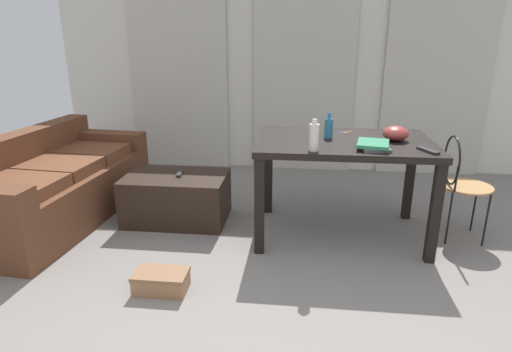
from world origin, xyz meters
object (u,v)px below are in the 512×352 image
wire_chair (459,176)px  tv_remote_primary (180,174)px  tv_remote_on_table (428,151)px  craft_table (344,153)px  bottle_near (314,137)px  book_stack (373,145)px  bowl (396,133)px  scissors (348,132)px  bottle_far (329,128)px  coffee_table (177,198)px  couch (52,186)px  shoebox (161,281)px

wire_chair → tv_remote_primary: 2.29m
wire_chair → tv_remote_primary: (-2.29, 0.11, -0.10)m
tv_remote_on_table → tv_remote_primary: (-1.93, 0.44, -0.38)m
wire_chair → tv_remote_primary: size_ratio=5.25×
craft_table → bottle_near: (-0.25, -0.35, 0.20)m
book_stack → tv_remote_primary: size_ratio=1.88×
bowl → scissors: (-0.33, 0.24, -0.05)m
craft_table → bottle_near: bearing=-125.4°
bottle_far → bowl: size_ratio=1.00×
coffee_table → bottle_far: 1.46m
craft_table → book_stack: size_ratio=4.45×
bowl → tv_remote_on_table: size_ratio=1.06×
craft_table → tv_remote_primary: craft_table is taller
bowl → book_stack: bearing=-127.4°
craft_table → book_stack: (0.18, -0.24, 0.13)m
tv_remote_on_table → couch: bearing=148.0°
coffee_table → craft_table: size_ratio=0.65×
scissors → shoebox: size_ratio=0.31×
scissors → shoebox: 1.92m
bottle_near → scissors: size_ratio=2.10×
tv_remote_primary → tv_remote_on_table: bearing=-21.5°
craft_table → bowl: bearing=4.1°
tv_remote_primary → scissors: bearing=-3.8°
bottle_far → book_stack: bearing=-45.1°
coffee_table → bottle_near: size_ratio=3.91×
coffee_table → book_stack: book_stack is taller
couch → bowl: bearing=-0.1°
coffee_table → bowl: (1.80, -0.10, 0.65)m
coffee_table → shoebox: coffee_table is taller
couch → bottle_near: (2.26, -0.38, 0.59)m
couch → book_stack: size_ratio=6.51×
bottle_far → shoebox: bottle_far is taller
coffee_table → wire_chair: bearing=-2.1°
tv_remote_on_table → tv_remote_primary: bearing=141.1°
coffee_table → shoebox: size_ratio=2.54×
bottle_near → shoebox: 1.41m
bottle_near → shoebox: size_ratio=0.65×
couch → bowl: size_ratio=10.01×
coffee_table → tv_remote_primary: size_ratio=5.45×
craft_table → tv_remote_on_table: bearing=-27.8°
craft_table → wire_chair: size_ratio=1.59×
bottle_far → tv_remote_primary: (-1.26, 0.08, -0.45)m
bowl → scissors: size_ratio=1.84×
craft_table → bottle_near: 0.47m
coffee_table → wire_chair: (2.32, -0.09, 0.31)m
coffee_table → couch: bearing=-175.0°
coffee_table → wire_chair: wire_chair is taller
couch → scissors: size_ratio=18.47×
book_stack → tv_remote_on_table: book_stack is taller
book_stack → scissors: (-0.13, 0.51, -0.02)m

